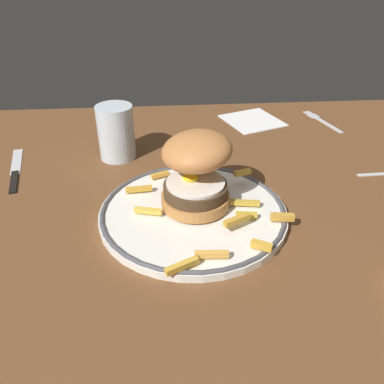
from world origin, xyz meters
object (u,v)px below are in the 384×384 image
Objects in this scene: dinner_plate at (192,212)px; fork at (321,120)px; knife at (14,172)px; burger at (195,169)px; napkin at (252,120)px; water_glass at (116,136)px.

dinner_plate is 50.44cm from fork.
burger is at bearing -23.07° from knife.
knife is 1.40× the size of napkin.
burger is 40.46cm from napkin.
water_glass is 0.84× the size of napkin.
water_glass reaches higher than fork.
fork is at bearing 47.20° from dinner_plate.
water_glass is at bearing -162.45° from fork.
dinner_plate is at bearing -105.17° from burger.
fork and napkin have the same top height.
dinner_plate reaches higher than knife.
burger reaches higher than fork.
burger is at bearing -134.16° from fork.
fork is at bearing -4.91° from napkin.
burger is 0.83× the size of knife.
knife is at bearing -156.18° from napkin.
dinner_plate is 1.65× the size of knife.
dinner_plate is 25.98cm from water_glass.
dinner_plate is 2.77× the size of water_glass.
burger is (0.65, 2.38, 6.48)cm from dinner_plate.
knife is (-18.94, -5.50, -4.38)cm from water_glass.
water_glass is (-13.40, 21.93, 3.80)cm from dinner_plate.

